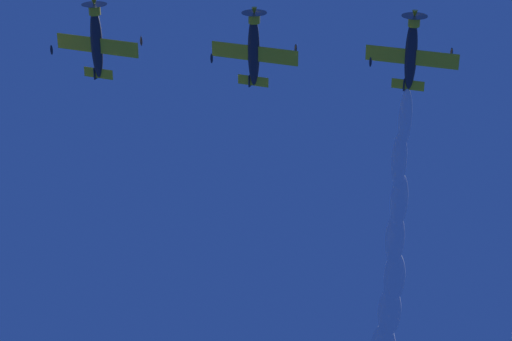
{
  "coord_description": "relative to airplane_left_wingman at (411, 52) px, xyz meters",
  "views": [
    {
      "loc": [
        -23.58,
        -15.3,
        1.58
      ],
      "look_at": [
        8.47,
        4.41,
        90.21
      ],
      "focal_mm": 62.7,
      "sensor_mm": 36.0,
      "label": 1
    }
  ],
  "objects": [
    {
      "name": "airplane_right_wingman",
      "position": [
        -8.26,
        13.57,
        1.63
      ],
      "size": [
        8.29,
        8.31,
        3.91
      ],
      "color": "#232328"
    },
    {
      "name": "airplane_outer_left",
      "position": [
        -17.38,
        26.88,
        1.82
      ],
      "size": [
        8.32,
        8.31,
        3.93
      ],
      "color": "#232328"
    },
    {
      "name": "smoke_trail_left_wingman",
      "position": [
        22.05,
        13.89,
        0.85
      ],
      "size": [
        31.03,
        21.0,
        3.36
      ],
      "color": "white"
    },
    {
      "name": "airplane_left_wingman",
      "position": [
        0.0,
        0.0,
        0.0
      ],
      "size": [
        8.27,
        8.38,
        3.7
      ],
      "color": "#232328"
    }
  ]
}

